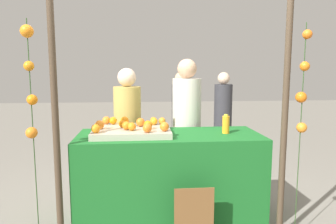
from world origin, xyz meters
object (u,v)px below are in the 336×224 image
at_px(juice_bottle, 226,124).
at_px(vendor_left, 128,140).
at_px(vendor_right, 187,135).
at_px(stall_counter, 169,179).
at_px(chalkboard_sign, 194,221).
at_px(orange_0, 140,122).
at_px(orange_1, 147,128).

relative_size(juice_bottle, vendor_left, 0.12).
bearing_deg(juice_bottle, vendor_right, 117.01).
xyz_separation_m(stall_counter, chalkboard_sign, (0.16, -0.55, -0.18)).
distance_m(orange_0, juice_bottle, 0.86).
bearing_deg(juice_bottle, orange_1, -166.38).
xyz_separation_m(stall_counter, vendor_right, (0.26, 0.59, 0.32)).
distance_m(chalkboard_sign, vendor_left, 1.36).
xyz_separation_m(chalkboard_sign, vendor_left, (-0.59, 1.14, 0.45)).
distance_m(stall_counter, juice_bottle, 0.79).
relative_size(orange_1, vendor_right, 0.05).
bearing_deg(juice_bottle, orange_0, 171.64).
distance_m(juice_bottle, chalkboard_sign, 0.99).
bearing_deg(orange_1, stall_counter, 41.92).
xyz_separation_m(orange_1, juice_bottle, (0.79, 0.19, -0.01)).
bearing_deg(orange_1, juice_bottle, 13.62).
bearing_deg(juice_bottle, vendor_left, 148.79).
relative_size(vendor_left, vendor_right, 0.94).
bearing_deg(vendor_right, chalkboard_sign, -95.26).
bearing_deg(stall_counter, juice_bottle, -0.95).
bearing_deg(vendor_right, orange_0, -139.04).
xyz_separation_m(stall_counter, orange_0, (-0.28, 0.12, 0.56)).
distance_m(juice_bottle, vendor_left, 1.20).
relative_size(stall_counter, chalkboard_sign, 3.11).
relative_size(orange_1, juice_bottle, 0.44).
height_order(stall_counter, orange_0, orange_0).
height_order(stall_counter, vendor_left, vendor_left).
bearing_deg(orange_1, chalkboard_sign, -42.26).
relative_size(orange_0, orange_1, 1.04).
xyz_separation_m(orange_0, vendor_left, (-0.15, 0.48, -0.29)).
xyz_separation_m(orange_0, chalkboard_sign, (0.44, -0.66, -0.74)).
bearing_deg(orange_1, orange_0, 100.78).
relative_size(orange_0, chalkboard_sign, 0.15).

